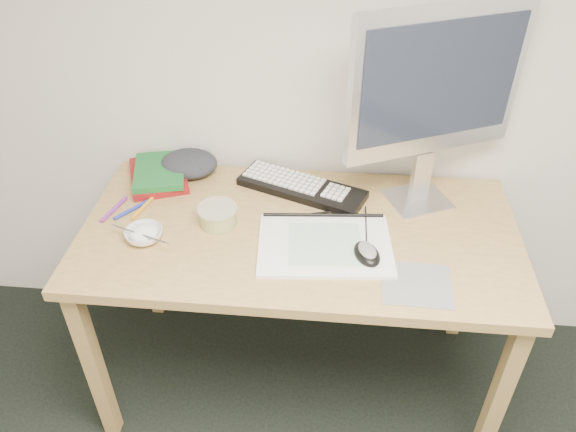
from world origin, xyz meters
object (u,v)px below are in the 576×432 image
Objects in this scene: desk at (299,249)px; keyboard at (302,188)px; monitor at (436,88)px; sketchpad at (325,245)px; rice_bowl at (144,235)px.

keyboard is at bearing 92.43° from desk.
desk is 2.12× the size of monitor.
keyboard is 0.68× the size of monitor.
monitor reaches higher than keyboard.
sketchpad is 0.62× the size of monitor.
rice_bowl reaches higher than sketchpad.
rice_bowl is (-0.48, -0.10, 0.10)m from desk.
desk is 3.13× the size of keyboard.
keyboard is 0.56m from monitor.
monitor is 1.00m from rice_bowl.
keyboard reaches higher than sketchpad.
monitor reaches higher than desk.
monitor is 5.63× the size of rice_bowl.
monitor reaches higher than rice_bowl.
desk is 0.66m from monitor.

